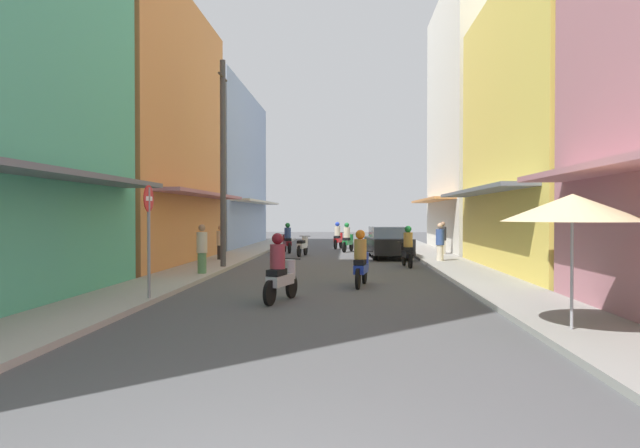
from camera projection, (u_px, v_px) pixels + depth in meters
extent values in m
plane|color=#4C4C4F|center=(332.00, 270.00, 20.73)|extent=(91.87, 91.87, 0.00)
cube|color=#ADA89E|center=(205.00, 267.00, 20.97)|extent=(1.94, 49.76, 0.12)
cube|color=gray|center=(461.00, 269.00, 20.48)|extent=(1.94, 49.76, 0.12)
cube|color=slate|center=(16.00, 168.00, 9.90)|extent=(1.10, 12.25, 0.12)
cube|color=#D88C4C|center=(118.00, 133.00, 22.80)|extent=(6.00, 11.14, 10.57)
cube|color=#B7727F|center=(204.00, 194.00, 22.66)|extent=(1.10, 10.03, 0.12)
cube|color=#8CA5CC|center=(203.00, 170.00, 36.02)|extent=(6.00, 13.48, 9.69)
cube|color=silver|center=(258.00, 202.00, 35.87)|extent=(1.10, 12.13, 0.12)
cube|color=#EFD159|center=(584.00, 130.00, 19.41)|extent=(6.00, 10.90, 9.75)
cube|color=slate|center=(479.00, 191.00, 19.63)|extent=(1.10, 9.81, 0.12)
cube|color=silver|center=(496.00, 123.00, 31.10)|extent=(6.00, 10.91, 14.04)
cube|color=#D88C4C|center=(431.00, 200.00, 31.35)|extent=(1.10, 9.82, 0.12)
cylinder|color=black|center=(285.00, 247.00, 30.59)|extent=(0.25, 0.56, 0.56)
cylinder|color=black|center=(289.00, 248.00, 29.38)|extent=(0.25, 0.56, 0.56)
cube|color=maroon|center=(287.00, 243.00, 29.93)|extent=(0.57, 1.04, 0.24)
cube|color=black|center=(288.00, 240.00, 29.73)|extent=(0.44, 0.62, 0.14)
cylinder|color=maroon|center=(285.00, 239.00, 30.46)|extent=(0.28, 0.28, 0.45)
cylinder|color=black|center=(285.00, 234.00, 30.46)|extent=(0.53, 0.19, 0.03)
cylinder|color=#334C8C|center=(288.00, 233.00, 29.78)|extent=(0.34, 0.34, 0.55)
sphere|color=#197233|center=(288.00, 225.00, 29.77)|extent=(0.26, 0.26, 0.26)
cylinder|color=black|center=(341.00, 243.00, 34.12)|extent=(0.20, 0.56, 0.56)
cylinder|color=black|center=(336.00, 245.00, 32.92)|extent=(0.20, 0.56, 0.56)
cube|color=red|center=(338.00, 240.00, 33.47)|extent=(0.50, 1.04, 0.24)
cube|color=black|center=(337.00, 237.00, 33.28)|extent=(0.40, 0.61, 0.14)
cylinder|color=red|center=(340.00, 237.00, 34.00)|extent=(0.28, 0.28, 0.45)
cylinder|color=black|center=(340.00, 232.00, 33.99)|extent=(0.54, 0.15, 0.03)
cylinder|color=beige|center=(337.00, 231.00, 33.32)|extent=(0.34, 0.34, 0.55)
sphere|color=#1E38B7|center=(337.00, 224.00, 33.31)|extent=(0.26, 0.26, 0.26)
cylinder|color=black|center=(292.00, 286.00, 13.60)|extent=(0.24, 0.56, 0.56)
cylinder|color=black|center=(270.00, 293.00, 12.42)|extent=(0.24, 0.56, 0.56)
cube|color=#B2B2B7|center=(280.00, 280.00, 12.96)|extent=(0.55, 1.04, 0.24)
cube|color=black|center=(277.00, 272.00, 12.77)|extent=(0.43, 0.62, 0.14)
cylinder|color=#B2B2B7|center=(290.00, 269.00, 13.47)|extent=(0.28, 0.28, 0.45)
cylinder|color=black|center=(290.00, 259.00, 13.47)|extent=(0.54, 0.18, 0.03)
cylinder|color=#99333F|center=(278.00, 256.00, 12.81)|extent=(0.34, 0.34, 0.55)
sphere|color=maroon|center=(278.00, 239.00, 12.80)|extent=(0.26, 0.26, 0.26)
cylinder|color=black|center=(364.00, 274.00, 16.42)|extent=(0.17, 0.57, 0.56)
cylinder|color=black|center=(358.00, 279.00, 15.20)|extent=(0.17, 0.57, 0.56)
cube|color=#1E38B7|center=(361.00, 269.00, 15.76)|extent=(0.44, 1.03, 0.24)
cube|color=black|center=(360.00, 262.00, 15.56)|extent=(0.37, 0.60, 0.14)
cylinder|color=#1E38B7|center=(364.00, 260.00, 16.29)|extent=(0.28, 0.28, 0.45)
cylinder|color=black|center=(364.00, 251.00, 16.29)|extent=(0.55, 0.12, 0.03)
cylinder|color=#BF8C3F|center=(360.00, 249.00, 15.60)|extent=(0.34, 0.34, 0.55)
sphere|color=orange|center=(360.00, 234.00, 15.60)|extent=(0.26, 0.26, 0.26)
cylinder|color=black|center=(404.00, 258.00, 22.38)|extent=(0.13, 0.56, 0.56)
cylinder|color=black|center=(410.00, 261.00, 21.14)|extent=(0.13, 0.56, 0.56)
cube|color=black|center=(407.00, 254.00, 21.71)|extent=(0.37, 1.02, 0.24)
cube|color=black|center=(408.00, 249.00, 21.50)|extent=(0.33, 0.58, 0.14)
cylinder|color=black|center=(405.00, 248.00, 22.25)|extent=(0.28, 0.28, 0.45)
cylinder|color=black|center=(405.00, 241.00, 22.25)|extent=(0.55, 0.08, 0.03)
cylinder|color=#BF8C3F|center=(408.00, 240.00, 21.55)|extent=(0.34, 0.34, 0.55)
sphere|color=#197233|center=(408.00, 229.00, 21.54)|extent=(0.26, 0.26, 0.26)
cylinder|color=black|center=(351.00, 246.00, 31.33)|extent=(0.25, 0.56, 0.56)
cylinder|color=black|center=(344.00, 247.00, 30.16)|extent=(0.25, 0.56, 0.56)
cube|color=#197233|center=(348.00, 243.00, 30.69)|extent=(0.57, 1.04, 0.24)
cube|color=black|center=(346.00, 239.00, 30.50)|extent=(0.44, 0.62, 0.14)
cylinder|color=#197233|center=(351.00, 238.00, 31.20)|extent=(0.28, 0.28, 0.45)
cylinder|color=black|center=(351.00, 234.00, 31.20)|extent=(0.53, 0.20, 0.03)
cylinder|color=beige|center=(347.00, 232.00, 30.54)|extent=(0.34, 0.34, 0.55)
sphere|color=#197233|center=(347.00, 225.00, 30.54)|extent=(0.26, 0.26, 0.26)
cylinder|color=black|center=(306.00, 250.00, 28.10)|extent=(0.17, 0.57, 0.56)
cylinder|color=black|center=(299.00, 251.00, 26.88)|extent=(0.17, 0.57, 0.56)
cube|color=silver|center=(302.00, 246.00, 27.44)|extent=(0.44, 1.03, 0.24)
cube|color=black|center=(301.00, 242.00, 27.24)|extent=(0.37, 0.60, 0.14)
cylinder|color=silver|center=(305.00, 241.00, 27.97)|extent=(0.28, 0.28, 0.45)
cylinder|color=black|center=(305.00, 236.00, 27.97)|extent=(0.55, 0.12, 0.03)
cube|color=black|center=(388.00, 245.00, 26.16)|extent=(2.08, 4.23, 0.70)
cube|color=#333D47|center=(389.00, 233.00, 26.01)|extent=(1.76, 2.22, 0.60)
cylinder|color=black|center=(369.00, 250.00, 27.40)|extent=(0.23, 0.65, 0.64)
cylinder|color=black|center=(400.00, 250.00, 27.44)|extent=(0.23, 0.65, 0.64)
cylinder|color=black|center=(375.00, 253.00, 24.90)|extent=(0.23, 0.65, 0.64)
cylinder|color=black|center=(409.00, 253.00, 24.94)|extent=(0.23, 0.65, 0.64)
cylinder|color=#598C59|center=(202.00, 265.00, 18.23)|extent=(0.28, 0.28, 0.78)
cylinder|color=beige|center=(202.00, 242.00, 18.22)|extent=(0.34, 0.34, 0.66)
sphere|color=#9E7256|center=(202.00, 228.00, 18.21)|extent=(0.22, 0.22, 0.22)
cylinder|color=beige|center=(443.00, 248.00, 27.31)|extent=(0.28, 0.28, 0.77)
cylinder|color=#262628|center=(443.00, 234.00, 27.30)|extent=(0.34, 0.34, 0.65)
sphere|color=#9E7256|center=(443.00, 224.00, 27.30)|extent=(0.22, 0.22, 0.22)
cylinder|color=#262628|center=(221.00, 254.00, 23.94)|extent=(0.28, 0.28, 0.71)
cylinder|color=beige|center=(221.00, 238.00, 23.93)|extent=(0.34, 0.34, 0.60)
sphere|color=tan|center=(221.00, 228.00, 23.92)|extent=(0.22, 0.22, 0.22)
cylinder|color=beige|center=(440.00, 254.00, 23.25)|extent=(0.28, 0.28, 0.76)
cylinder|color=#334C8C|center=(440.00, 237.00, 23.24)|extent=(0.34, 0.34, 0.64)
sphere|color=tan|center=(440.00, 226.00, 23.23)|extent=(0.22, 0.22, 0.22)
cylinder|color=#99999E|center=(572.00, 271.00, 9.28)|extent=(0.05, 0.05, 2.15)
cone|color=beige|center=(572.00, 208.00, 9.26)|extent=(2.27, 2.27, 0.45)
cylinder|color=#4C4C4F|center=(223.00, 165.00, 20.63)|extent=(0.20, 0.20, 7.57)
cylinder|color=#3F382D|center=(223.00, 77.00, 20.58)|extent=(0.08, 1.20, 0.08)
cylinder|color=gray|center=(149.00, 245.00, 12.77)|extent=(0.07, 0.07, 2.60)
cylinder|color=red|center=(149.00, 199.00, 12.75)|extent=(0.02, 0.60, 0.60)
cube|color=white|center=(149.00, 199.00, 12.75)|extent=(0.03, 0.40, 0.10)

